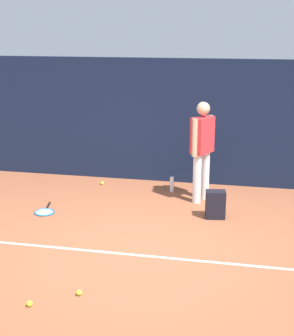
% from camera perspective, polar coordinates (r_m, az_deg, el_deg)
% --- Properties ---
extents(ground_plane, '(12.00, 12.00, 0.00)m').
position_cam_1_polar(ground_plane, '(6.73, -0.70, -9.14)').
color(ground_plane, '#9E5638').
extents(back_fence, '(10.00, 0.10, 2.33)m').
position_cam_1_polar(back_fence, '(9.20, 3.32, 5.40)').
color(back_fence, '#141E38').
rests_on(back_fence, ground).
extents(court_line, '(9.00, 0.05, 0.00)m').
position_cam_1_polar(court_line, '(6.50, -1.21, -10.08)').
color(court_line, white).
rests_on(court_line, ground).
extents(tennis_player, '(0.39, 0.47, 1.70)m').
position_cam_1_polar(tennis_player, '(8.21, 6.43, 2.59)').
color(tennis_player, white).
rests_on(tennis_player, ground).
extents(tennis_racket, '(0.38, 0.64, 0.03)m').
position_cam_1_polar(tennis_racket, '(8.08, -11.80, -4.98)').
color(tennis_racket, black).
rests_on(tennis_racket, ground).
extents(backpack, '(0.33, 0.32, 0.44)m').
position_cam_1_polar(backpack, '(7.71, 7.95, -4.25)').
color(backpack, black).
rests_on(backpack, ground).
extents(tennis_ball_near_player, '(0.07, 0.07, 0.07)m').
position_cam_1_polar(tennis_ball_near_player, '(5.66, -7.89, -14.17)').
color(tennis_ball_near_player, '#CCE033').
rests_on(tennis_ball_near_player, ground).
extents(tennis_ball_mid_court, '(0.07, 0.07, 0.07)m').
position_cam_1_polar(tennis_ball_mid_court, '(9.28, -5.23, -1.75)').
color(tennis_ball_mid_court, '#CCE033').
rests_on(tennis_ball_mid_court, ground).
extents(tennis_ball_far_left, '(0.07, 0.07, 0.07)m').
position_cam_1_polar(tennis_ball_far_left, '(5.56, -13.52, -15.09)').
color(tennis_ball_far_left, '#CCE033').
rests_on(tennis_ball_far_left, ground).
extents(water_bottle, '(0.07, 0.07, 0.28)m').
position_cam_1_polar(water_bottle, '(8.84, 2.91, -1.91)').
color(water_bottle, white).
rests_on(water_bottle, ground).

